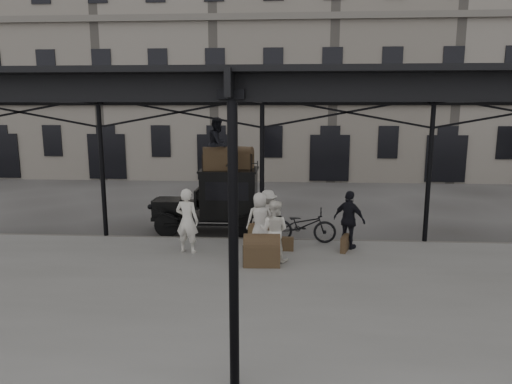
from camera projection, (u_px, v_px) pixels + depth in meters
ground at (258, 264)px, 12.36m from camera, size 120.00×120.00×0.00m
platform at (253, 291)px, 10.38m from camera, size 28.00×8.00×0.15m
canopy at (254, 88)px, 9.83m from camera, size 22.50×9.00×4.74m
building_frontage at (275, 62)px, 28.75m from camera, size 64.00×8.00×14.00m
taxi at (220, 198)px, 15.35m from camera, size 3.65×1.55×2.18m
porter_left at (187, 221)px, 12.77m from camera, size 0.75×0.58×1.83m
porter_midleft at (274, 231)px, 12.08m from camera, size 0.94×0.81×1.65m
porter_centre at (260, 219)px, 13.39m from camera, size 0.90×0.72×1.61m
porter_official at (349, 220)px, 13.13m from camera, size 1.04×0.93×1.70m
porter_right at (268, 215)px, 13.94m from camera, size 1.11×0.77×1.58m
bicycle at (303, 225)px, 13.82m from camera, size 2.04×0.83×1.05m
porter_roof at (218, 143)px, 14.93m from camera, size 0.82×0.95×1.70m
steamer_trunk_roof_near at (216, 160)px, 14.88m from camera, size 0.93×0.66×0.63m
steamer_trunk_roof_far at (240, 159)px, 15.28m from camera, size 0.92×0.68×0.61m
steamer_trunk_platform at (262, 252)px, 11.83m from camera, size 0.96×0.61×0.69m
wicker_hamper at (259, 232)px, 14.06m from camera, size 0.73×0.65×0.50m
suitcase_upright at (345, 243)px, 12.99m from camera, size 0.33×0.62×0.45m
suitcase_flat at (283, 244)px, 13.04m from camera, size 0.61×0.19×0.40m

